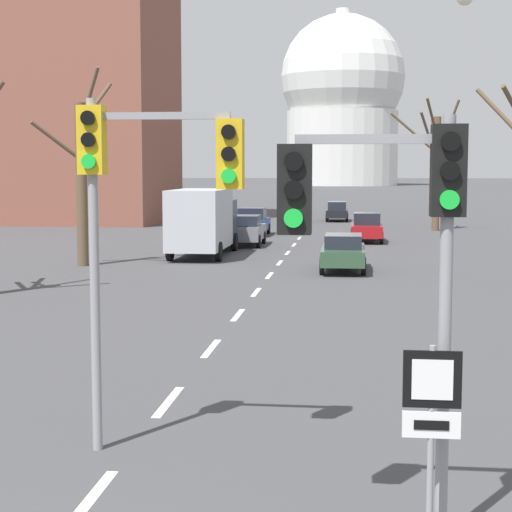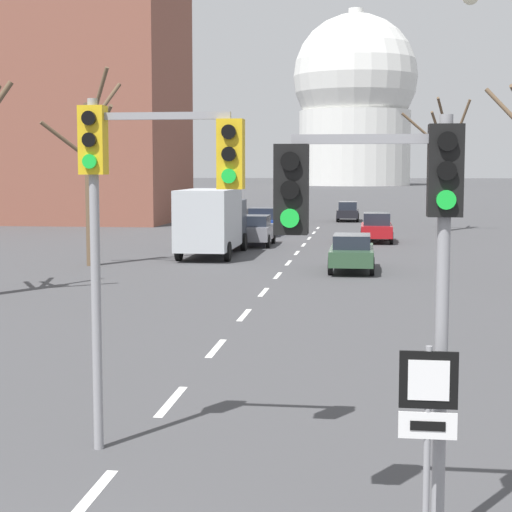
# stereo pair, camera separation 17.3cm
# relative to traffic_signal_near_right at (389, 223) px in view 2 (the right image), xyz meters

# --- Properties ---
(lane_stripe_0) EXTENTS (0.16, 2.00, 0.01)m
(lane_stripe_0) POSITION_rel_traffic_signal_near_right_xyz_m (-3.59, 0.73, -3.49)
(lane_stripe_0) COLOR silver
(lane_stripe_0) RESTS_ON ground_plane
(lane_stripe_1) EXTENTS (0.16, 2.00, 0.01)m
(lane_stripe_1) POSITION_rel_traffic_signal_near_right_xyz_m (-3.59, 5.23, -3.49)
(lane_stripe_1) COLOR silver
(lane_stripe_1) RESTS_ON ground_plane
(lane_stripe_2) EXTENTS (0.16, 2.00, 0.01)m
(lane_stripe_2) POSITION_rel_traffic_signal_near_right_xyz_m (-3.59, 9.73, -3.49)
(lane_stripe_2) COLOR silver
(lane_stripe_2) RESTS_ON ground_plane
(lane_stripe_3) EXTENTS (0.16, 2.00, 0.01)m
(lane_stripe_3) POSITION_rel_traffic_signal_near_right_xyz_m (-3.59, 14.23, -3.49)
(lane_stripe_3) COLOR silver
(lane_stripe_3) RESTS_ON ground_plane
(lane_stripe_4) EXTENTS (0.16, 2.00, 0.01)m
(lane_stripe_4) POSITION_rel_traffic_signal_near_right_xyz_m (-3.59, 18.73, -3.49)
(lane_stripe_4) COLOR silver
(lane_stripe_4) RESTS_ON ground_plane
(lane_stripe_5) EXTENTS (0.16, 2.00, 0.01)m
(lane_stripe_5) POSITION_rel_traffic_signal_near_right_xyz_m (-3.59, 23.23, -3.49)
(lane_stripe_5) COLOR silver
(lane_stripe_5) RESTS_ON ground_plane
(lane_stripe_6) EXTENTS (0.16, 2.00, 0.01)m
(lane_stripe_6) POSITION_rel_traffic_signal_near_right_xyz_m (-3.59, 27.73, -3.49)
(lane_stripe_6) COLOR silver
(lane_stripe_6) RESTS_ON ground_plane
(lane_stripe_7) EXTENTS (0.16, 2.00, 0.01)m
(lane_stripe_7) POSITION_rel_traffic_signal_near_right_xyz_m (-3.59, 32.23, -3.49)
(lane_stripe_7) COLOR silver
(lane_stripe_7) RESTS_ON ground_plane
(lane_stripe_8) EXTENTS (0.16, 2.00, 0.01)m
(lane_stripe_8) POSITION_rel_traffic_signal_near_right_xyz_m (-3.59, 36.73, -3.49)
(lane_stripe_8) COLOR silver
(lane_stripe_8) RESTS_ON ground_plane
(lane_stripe_9) EXTENTS (0.16, 2.00, 0.01)m
(lane_stripe_9) POSITION_rel_traffic_signal_near_right_xyz_m (-3.59, 41.23, -3.49)
(lane_stripe_9) COLOR silver
(lane_stripe_9) RESTS_ON ground_plane
(lane_stripe_10) EXTENTS (0.16, 2.00, 0.01)m
(lane_stripe_10) POSITION_rel_traffic_signal_near_right_xyz_m (-3.59, 45.73, -3.49)
(lane_stripe_10) COLOR silver
(lane_stripe_10) RESTS_ON ground_plane
(lane_stripe_11) EXTENTS (0.16, 2.00, 0.01)m
(lane_stripe_11) POSITION_rel_traffic_signal_near_right_xyz_m (-3.59, 50.23, -3.49)
(lane_stripe_11) COLOR silver
(lane_stripe_11) RESTS_ON ground_plane
(traffic_signal_near_right) EXTENTS (1.97, 0.34, 4.62)m
(traffic_signal_near_right) POSITION_rel_traffic_signal_near_right_xyz_m (0.00, 0.00, 0.00)
(traffic_signal_near_right) COLOR gray
(traffic_signal_near_right) RESTS_ON ground_plane
(traffic_signal_centre_tall) EXTENTS (2.32, 0.34, 5.04)m
(traffic_signal_centre_tall) POSITION_rel_traffic_signal_near_right_xyz_m (-3.38, 2.59, 0.34)
(traffic_signal_centre_tall) COLOR gray
(traffic_signal_centre_tall) RESTS_ON ground_plane
(route_sign_post) EXTENTS (0.60, 0.08, 2.25)m
(route_sign_post) POSITION_rel_traffic_signal_near_right_xyz_m (0.42, -0.35, -1.97)
(route_sign_post) COLOR gray
(route_sign_post) RESTS_ON ground_plane
(sedan_near_left) EXTENTS (1.77, 4.11, 1.65)m
(sedan_near_left) POSITION_rel_traffic_signal_near_right_xyz_m (0.32, 38.95, -2.66)
(sedan_near_left) COLOR maroon
(sedan_near_left) RESTS_ON ground_plane
(sedan_near_right) EXTENTS (1.95, 4.17, 1.63)m
(sedan_near_right) POSITION_rel_traffic_signal_near_right_xyz_m (-6.18, 35.97, -2.65)
(sedan_near_right) COLOR slate
(sedan_near_right) RESTS_ON ground_plane
(sedan_mid_centre) EXTENTS (1.77, 4.45, 1.49)m
(sedan_mid_centre) POSITION_rel_traffic_signal_near_right_xyz_m (-0.80, 25.00, -2.71)
(sedan_mid_centre) COLOR #2D4C33
(sedan_mid_centre) RESTS_ON ground_plane
(sedan_far_left) EXTENTS (1.86, 4.11, 1.71)m
(sedan_far_left) POSITION_rel_traffic_signal_near_right_xyz_m (-6.59, 43.17, -2.65)
(sedan_far_left) COLOR navy
(sedan_far_left) RESTS_ON ground_plane
(sedan_far_right) EXTENTS (1.73, 4.11, 1.54)m
(sedan_far_right) POSITION_rel_traffic_signal_near_right_xyz_m (-1.71, 58.40, -2.72)
(sedan_far_right) COLOR black
(sedan_far_right) RESTS_ON ground_plane
(delivery_truck) EXTENTS (2.44, 7.20, 3.14)m
(delivery_truck) POSITION_rel_traffic_signal_near_right_xyz_m (-7.42, 30.24, -1.79)
(delivery_truck) COLOR #333842
(delivery_truck) RESTS_ON ground_plane
(bare_tree_left_near) EXTENTS (3.16, 2.40, 8.21)m
(bare_tree_left_near) POSITION_rel_traffic_signal_near_right_xyz_m (-11.71, 25.61, 0.33)
(bare_tree_left_near) COLOR brown
(bare_tree_left_near) RESTS_ON ground_plane
(bare_tree_right_far) EXTENTS (4.37, 3.71, 8.63)m
(bare_tree_right_far) POSITION_rel_traffic_signal_near_right_xyz_m (4.90, 48.47, 0.90)
(bare_tree_right_far) COLOR brown
(bare_tree_right_far) RESTS_ON ground_plane
(capitol_dome) EXTENTS (31.46, 31.46, 44.44)m
(capitol_dome) POSITION_rel_traffic_signal_near_right_xyz_m (-3.59, 212.65, 18.15)
(capitol_dome) COLOR silver
(capitol_dome) RESTS_ON ground_plane
(apartment_block_left) EXTENTS (18.00, 14.00, 27.77)m
(apartment_block_left) POSITION_rel_traffic_signal_near_right_xyz_m (-24.07, 56.29, 10.40)
(apartment_block_left) COLOR brown
(apartment_block_left) RESTS_ON ground_plane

